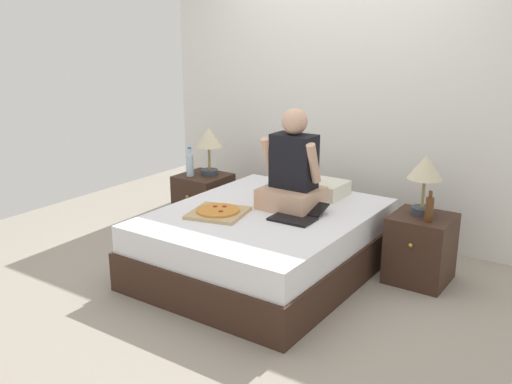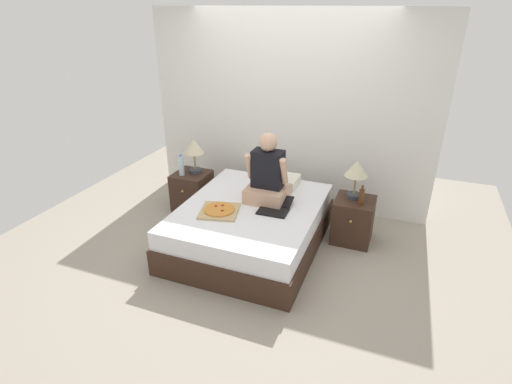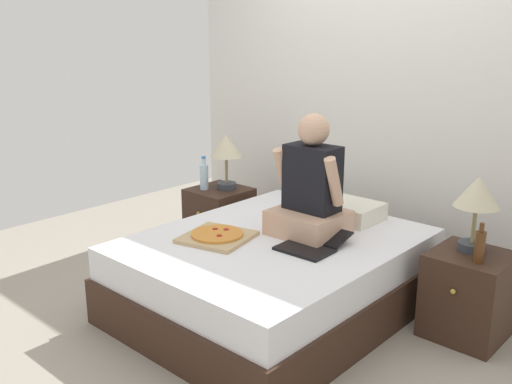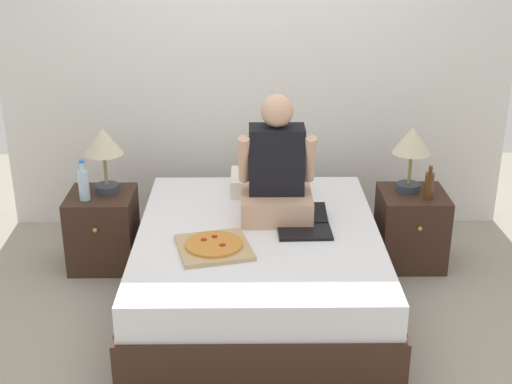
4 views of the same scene
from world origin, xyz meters
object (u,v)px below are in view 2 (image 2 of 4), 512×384
Objects in this scene: beer_bottle at (361,197)px; person_seated at (267,176)px; nightstand_left at (192,191)px; laptop at (275,208)px; water_bottle at (181,167)px; lamp_on_right_nightstand at (357,171)px; bed at (251,226)px; lamp_on_left_nightstand at (194,149)px; pizza_box at (219,211)px; nightstand_right at (353,220)px.

beer_bottle is 0.29× the size of person_seated.
nightstand_left is 1.23× the size of laptop.
nightstand_left is at bearing 48.35° from water_bottle.
water_bottle is 0.61× the size of lamp_on_right_nightstand.
nightstand_left reaches higher than bed.
laptop reaches higher than nightstand_left.
person_seated is at bearing -18.12° from lamp_on_left_nightstand.
nightstand_left is 1.08× the size of pizza_box.
person_seated is at bearing -161.23° from nightstand_right.
bed is at bearing 45.09° from pizza_box.
bed is at bearing -158.89° from beer_bottle.
nightstand_right is at bearing -59.07° from lamp_on_right_nightstand.
laptop is at bearing 27.38° from pizza_box.
lamp_on_right_nightstand is at bearing 1.37° from nightstand_left.
nightstand_right is at bearing 0.00° from nightstand_left.
lamp_on_left_nightstand is at bearing 178.62° from nightstand_right.
lamp_on_left_nightstand is 0.28m from water_bottle.
nightstand_right is at bearing 2.34° from water_bottle.
lamp_on_right_nightstand reaches higher than laptop.
pizza_box is (-0.53, -0.28, -0.00)m from laptop.
lamp_on_left_nightstand and lamp_on_right_nightstand have the same top height.
lamp_on_left_nightstand is at bearing 176.01° from beer_bottle.
lamp_on_right_nightstand is 1.96× the size of beer_bottle.
nightstand_left is 2.22m from beer_bottle.
water_bottle is (-1.14, 0.45, 0.38)m from bed.
nightstand_left is 1.88× the size of water_bottle.
nightstand_left is at bearing 177.38° from beer_bottle.
lamp_on_right_nightstand reaches higher than pizza_box.
nightstand_left is 0.59m from lamp_on_left_nightstand.
bed is 4.35× the size of laptop.
laptop is at bearing -153.92° from beer_bottle.
person_seated is 0.66m from pizza_box.
water_bottle reaches higher than laptop.
nightstand_right is at bearing 18.77° from person_seated.
nightstand_right is 0.59m from lamp_on_right_nightstand.
beer_bottle reaches higher than pizza_box.
lamp_on_right_nightstand is (1.03, 0.59, 0.60)m from bed.
person_seated is (1.17, -0.32, 0.53)m from nightstand_left.
bed is 8.02× the size of beer_bottle.
beer_bottle is at bearing 21.11° from bed.
nightstand_left is 1.15× the size of lamp_on_left_nightstand.
laptop is at bearing -50.87° from person_seated.
person_seated reaches higher than bed.
lamp_on_right_nightstand is (2.09, 0.05, 0.59)m from nightstand_left.
water_bottle is 1.20× the size of beer_bottle.
lamp_on_left_nightstand reaches higher than pizza_box.
pizza_box is (0.80, -0.79, 0.26)m from nightstand_left.
bed is 1.28m from water_bottle.
beer_bottle reaches higher than nightstand_left.
water_bottle is 0.65× the size of laptop.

